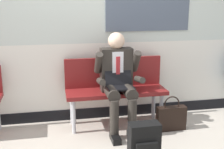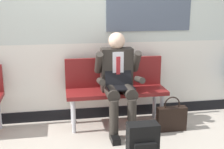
# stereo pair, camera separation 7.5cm
# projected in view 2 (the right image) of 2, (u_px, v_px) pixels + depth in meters

# --- Properties ---
(ground_plane) EXTENTS (18.00, 18.00, 0.00)m
(ground_plane) POSITION_uv_depth(u_px,v_px,m) (107.00, 138.00, 3.61)
(ground_plane) COLOR #B2A899
(station_wall) EXTENTS (5.75, 0.16, 2.93)m
(station_wall) POSITION_uv_depth(u_px,v_px,m) (98.00, 13.00, 3.93)
(station_wall) COLOR beige
(station_wall) RESTS_ON ground
(bench_with_person) EXTENTS (1.31, 0.42, 0.88)m
(bench_with_person) POSITION_uv_depth(u_px,v_px,m) (116.00, 85.00, 3.93)
(bench_with_person) COLOR maroon
(bench_with_person) RESTS_ON ground
(person_seated) EXTENTS (0.57, 0.70, 1.24)m
(person_seated) POSITION_uv_depth(u_px,v_px,m) (119.00, 80.00, 3.71)
(person_seated) COLOR #2D2823
(person_seated) RESTS_ON ground
(backpack) EXTENTS (0.32, 0.21, 0.42)m
(backpack) POSITION_uv_depth(u_px,v_px,m) (143.00, 144.00, 3.03)
(backpack) COLOR black
(backpack) RESTS_ON ground
(handbag) EXTENTS (0.38, 0.11, 0.45)m
(handbag) POSITION_uv_depth(u_px,v_px,m) (171.00, 118.00, 3.78)
(handbag) COLOR black
(handbag) RESTS_ON ground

